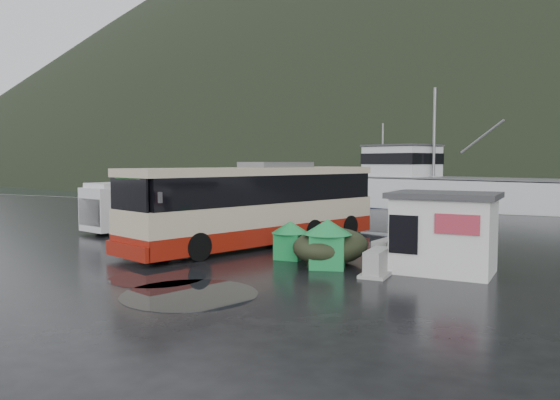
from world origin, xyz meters
The scene contains 15 objects.
ground centered at (0.00, 0.00, 0.00)m, with size 160.00×160.00×0.00m, color black.
harbor_water centered at (0.00, 110.00, 0.00)m, with size 300.00×180.00×0.02m, color black.
quay_edge centered at (0.00, 20.00, 0.00)m, with size 160.00×0.60×1.50m, color #999993.
headland centered at (10.00, 250.00, 0.00)m, with size 780.00×540.00×570.00m, color black.
coach_bus centered at (-0.46, 1.48, 0.00)m, with size 3.04×12.17×3.44m, color #BDAC8F, non-canonical shape.
white_van centered at (-7.99, 3.09, 0.00)m, with size 2.03×5.88×2.46m, color silver, non-canonical shape.
waste_bin_left centered at (2.08, -0.87, 0.00)m, with size 0.96×0.96×1.34m, color #17833E, non-canonical shape.
waste_bin_right centered at (3.86, -1.81, 0.00)m, with size 1.13×1.13×1.59m, color #17833E, non-canonical shape.
dome_tent centered at (3.71, -1.11, 0.00)m, with size 2.19×3.07×1.21m, color #282E1B, non-canonical shape.
ticket_kiosk centered at (7.34, -0.89, 0.00)m, with size 3.19×2.41×2.49m, color silver, non-canonical shape.
jersey_barrier_a centered at (5.43, -0.26, 0.00)m, with size 0.84×1.68×0.84m, color #999993, non-canonical shape.
jersey_barrier_b centered at (5.62, -2.20, 0.00)m, with size 0.78×1.57×0.78m, color #999993, non-canonical shape.
jersey_barrier_c centered at (7.62, -0.20, 0.00)m, with size 0.71×1.41×0.71m, color #999993, non-canonical shape.
fishing_trawler centered at (4.12, 29.05, 0.00)m, with size 28.30×6.19×11.32m, color silver, non-canonical shape.
puddles centered at (1.64, -2.32, 0.01)m, with size 5.70×16.00×0.01m.
Camera 1 is at (10.26, -18.09, 3.42)m, focal length 35.00 mm.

